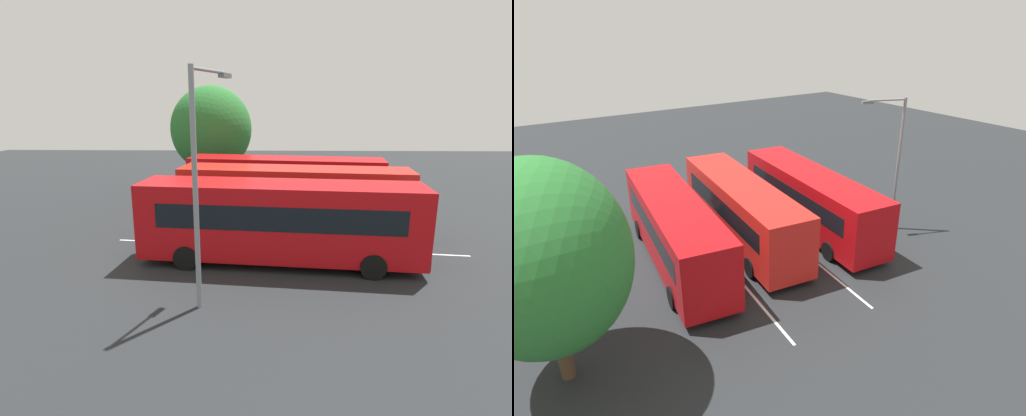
% 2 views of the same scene
% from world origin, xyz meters
% --- Properties ---
extents(ground_plane, '(72.92, 72.92, 0.00)m').
position_xyz_m(ground_plane, '(0.00, 0.00, 0.00)').
color(ground_plane, '#232628').
extents(bus_far_left, '(10.97, 3.46, 3.19)m').
position_xyz_m(bus_far_left, '(-0.30, -3.68, 1.75)').
color(bus_far_left, '#B70C11').
rests_on(bus_far_left, ground).
extents(bus_center_left, '(10.99, 3.66, 3.19)m').
position_xyz_m(bus_center_left, '(0.48, 0.15, 1.75)').
color(bus_center_left, red).
rests_on(bus_center_left, ground).
extents(bus_center_right, '(11.01, 3.84, 3.19)m').
position_xyz_m(bus_center_right, '(0.24, 3.86, 1.75)').
color(bus_center_right, '#B70C11').
rests_on(bus_center_right, ground).
extents(pedestrian, '(0.42, 0.42, 1.83)m').
position_xyz_m(pedestrian, '(7.14, 2.72, 1.09)').
color(pedestrian, '#232833').
rests_on(pedestrian, ground).
extents(street_lamp, '(1.00, 2.23, 7.12)m').
position_xyz_m(street_lamp, '(-2.80, -7.14, 4.12)').
color(street_lamp, gray).
rests_on(street_lamp, ground).
extents(depot_tree, '(5.60, 5.04, 7.35)m').
position_xyz_m(depot_tree, '(-4.68, 9.75, 4.40)').
color(depot_tree, '#4C3823').
rests_on(depot_tree, ground).
extents(lane_stripe_outer_left, '(15.21, 1.80, 0.01)m').
position_xyz_m(lane_stripe_outer_left, '(0.00, -1.94, 0.00)').
color(lane_stripe_outer_left, silver).
rests_on(lane_stripe_outer_left, ground).
extents(lane_stripe_inner_left, '(15.21, 1.80, 0.01)m').
position_xyz_m(lane_stripe_inner_left, '(0.00, 1.94, 0.00)').
color(lane_stripe_inner_left, silver).
rests_on(lane_stripe_inner_left, ground).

